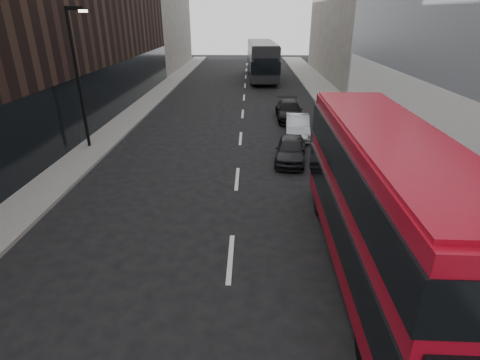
# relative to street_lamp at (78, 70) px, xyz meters

# --- Properties ---
(sidewalk_right) EXTENTS (3.00, 80.00, 0.15)m
(sidewalk_right) POSITION_rel_street_lamp_xyz_m (15.72, 7.00, -4.11)
(sidewalk_right) COLOR slate
(sidewalk_right) RESTS_ON ground
(sidewalk_left) EXTENTS (2.00, 80.00, 0.15)m
(sidewalk_left) POSITION_rel_street_lamp_xyz_m (0.22, 7.00, -4.11)
(sidewalk_left) COLOR slate
(sidewalk_left) RESTS_ON ground
(building_left_mid) EXTENTS (5.00, 24.00, 14.00)m
(building_left_mid) POSITION_rel_street_lamp_xyz_m (-3.28, 12.00, 2.82)
(building_left_mid) COLOR black
(building_left_mid) RESTS_ON ground
(building_left_far) EXTENTS (5.00, 20.00, 13.00)m
(building_left_far) POSITION_rel_street_lamp_xyz_m (-3.28, 34.00, 2.32)
(building_left_far) COLOR #625C56
(building_left_far) RESTS_ON ground
(street_lamp) EXTENTS (1.06, 0.22, 7.00)m
(street_lamp) POSITION_rel_street_lamp_xyz_m (0.00, 0.00, 0.00)
(street_lamp) COLOR black
(street_lamp) RESTS_ON sidewalk_left
(red_bus) EXTENTS (2.63, 10.41, 4.18)m
(red_bus) POSITION_rel_street_lamp_xyz_m (12.32, -10.43, -1.86)
(red_bus) COLOR #9F091A
(red_bus) RESTS_ON ground
(grey_bus) EXTENTS (3.39, 12.50, 4.00)m
(grey_bus) POSITION_rel_street_lamp_xyz_m (10.03, 24.36, -2.04)
(grey_bus) COLOR black
(grey_bus) RESTS_ON ground
(car_a) EXTENTS (1.93, 3.78, 1.23)m
(car_a) POSITION_rel_street_lamp_xyz_m (10.82, -1.68, -3.57)
(car_a) COLOR black
(car_a) RESTS_ON ground
(car_b) EXTENTS (1.64, 3.97, 1.28)m
(car_b) POSITION_rel_street_lamp_xyz_m (11.62, 2.47, -3.54)
(car_b) COLOR #9C9EA4
(car_b) RESTS_ON ground
(car_c) EXTENTS (1.78, 4.35, 1.26)m
(car_c) POSITION_rel_street_lamp_xyz_m (11.52, 6.45, -3.55)
(car_c) COLOR black
(car_c) RESTS_ON ground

